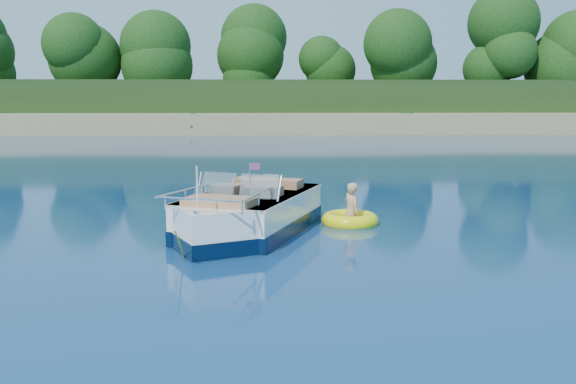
# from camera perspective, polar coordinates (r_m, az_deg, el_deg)

# --- Properties ---
(ground) EXTENTS (160.00, 160.00, 0.00)m
(ground) POSITION_cam_1_polar(r_m,az_deg,el_deg) (12.07, 5.71, -4.76)
(ground) COLOR #0A194C
(ground) RESTS_ON ground
(shoreline) EXTENTS (170.00, 59.00, 6.00)m
(shoreline) POSITION_cam_1_polar(r_m,az_deg,el_deg) (75.44, -1.09, 7.16)
(shoreline) COLOR #928154
(shoreline) RESTS_ON ground
(treeline) EXTENTS (150.00, 7.12, 8.19)m
(treeline) POSITION_cam_1_polar(r_m,az_deg,el_deg) (52.75, -0.49, 11.55)
(treeline) COLOR black
(treeline) RESTS_ON ground
(motorboat) EXTENTS (3.15, 5.23, 1.82)m
(motorboat) POSITION_cam_1_polar(r_m,az_deg,el_deg) (12.86, -3.86, -2.30)
(motorboat) COLOR white
(motorboat) RESTS_ON ground
(tow_tube) EXTENTS (1.28, 1.28, 0.33)m
(tow_tube) POSITION_cam_1_polar(r_m,az_deg,el_deg) (14.08, 5.52, -2.49)
(tow_tube) COLOR #FFF60A
(tow_tube) RESTS_ON ground
(boy) EXTENTS (0.59, 0.78, 1.40)m
(boy) POSITION_cam_1_polar(r_m,az_deg,el_deg) (14.00, 5.56, -2.90)
(boy) COLOR tan
(boy) RESTS_ON ground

